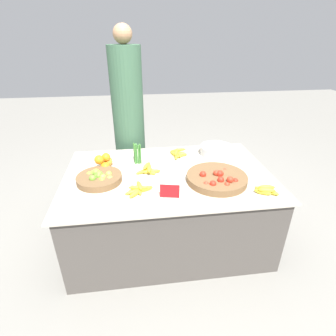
# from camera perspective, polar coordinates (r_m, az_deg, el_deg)

# --- Properties ---
(ground_plane) EXTENTS (12.00, 12.00, 0.00)m
(ground_plane) POSITION_cam_1_polar(r_m,az_deg,el_deg) (2.41, -0.00, -14.36)
(ground_plane) COLOR gray
(market_table) EXTENTS (1.60, 1.05, 0.62)m
(market_table) POSITION_cam_1_polar(r_m,az_deg,el_deg) (2.21, -0.00, -8.33)
(market_table) COLOR #4C4742
(market_table) RESTS_ON ground_plane
(lime_bowl) EXTENTS (0.33, 0.33, 0.09)m
(lime_bowl) POSITION_cam_1_polar(r_m,az_deg,el_deg) (1.99, -14.73, -2.10)
(lime_bowl) COLOR brown
(lime_bowl) RESTS_ON market_table
(tomato_basket) EXTENTS (0.44, 0.44, 0.09)m
(tomato_basket) POSITION_cam_1_polar(r_m,az_deg,el_deg) (1.96, 10.59, -2.15)
(tomato_basket) COLOR brown
(tomato_basket) RESTS_ON market_table
(orange_pile) EXTENTS (0.13, 0.16, 0.13)m
(orange_pile) POSITION_cam_1_polar(r_m,az_deg,el_deg) (2.17, -13.54, 1.28)
(orange_pile) COLOR orange
(orange_pile) RESTS_ON market_table
(metal_bowl) EXTENTS (0.29, 0.29, 0.08)m
(metal_bowl) POSITION_cam_1_polar(r_m,az_deg,el_deg) (2.40, 10.49, 3.82)
(metal_bowl) COLOR #B7B7BF
(metal_bowl) RESTS_ON market_table
(price_sign) EXTENTS (0.13, 0.03, 0.10)m
(price_sign) POSITION_cam_1_polar(r_m,az_deg,el_deg) (1.74, 0.37, -5.08)
(price_sign) COLOR red
(price_sign) RESTS_ON market_table
(veg_bundle) EXTENTS (0.06, 0.06, 0.17)m
(veg_bundle) POSITION_cam_1_polar(r_m,az_deg,el_deg) (2.19, -6.77, 3.09)
(veg_bundle) COLOR #428438
(veg_bundle) RESTS_ON market_table
(banana_bunch_back_center) EXTENTS (0.16, 0.14, 0.06)m
(banana_bunch_back_center) POSITION_cam_1_polar(r_m,az_deg,el_deg) (1.91, 20.63, -4.54)
(banana_bunch_back_center) COLOR yellow
(banana_bunch_back_center) RESTS_ON market_table
(banana_bunch_front_right) EXTENTS (0.20, 0.17, 0.06)m
(banana_bunch_front_right) POSITION_cam_1_polar(r_m,az_deg,el_deg) (2.06, -4.31, -0.37)
(banana_bunch_front_right) COLOR yellow
(banana_bunch_front_right) RESTS_ON market_table
(banana_bunch_middle_left) EXTENTS (0.15, 0.19, 0.05)m
(banana_bunch_middle_left) POSITION_cam_1_polar(r_m,az_deg,el_deg) (2.34, 2.09, 3.19)
(banana_bunch_middle_left) COLOR yellow
(banana_bunch_middle_left) RESTS_ON market_table
(banana_bunch_front_center) EXTENTS (0.20, 0.17, 0.06)m
(banana_bunch_front_center) POSITION_cam_1_polar(r_m,az_deg,el_deg) (1.81, -6.48, -4.67)
(banana_bunch_front_center) COLOR yellow
(banana_bunch_front_center) RESTS_ON market_table
(vendor_person) EXTENTS (0.30, 0.30, 1.68)m
(vendor_person) POSITION_cam_1_polar(r_m,az_deg,el_deg) (2.69, -8.49, 9.32)
(vendor_person) COLOR #385B42
(vendor_person) RESTS_ON ground_plane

